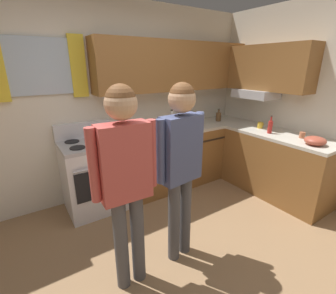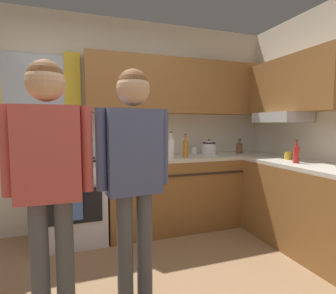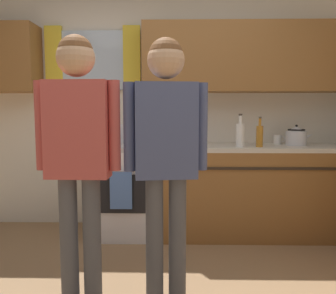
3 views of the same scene
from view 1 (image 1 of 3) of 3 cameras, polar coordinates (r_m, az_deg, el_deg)
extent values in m
plane|color=#93704C|center=(2.45, 3.98, -28.28)|extent=(12.00, 12.00, 0.00)
cube|color=silver|center=(3.40, -15.38, 9.94)|extent=(4.60, 0.10, 2.60)
cube|color=silver|center=(3.15, -28.20, 16.47)|extent=(0.65, 0.03, 0.62)
cube|color=yellow|center=(3.21, -20.57, 17.47)|extent=(0.18, 0.04, 0.72)
cube|color=brown|center=(3.66, 2.10, 18.64)|extent=(2.45, 0.32, 0.68)
cube|color=brown|center=(3.92, 21.88, 17.03)|extent=(0.32, 1.41, 0.63)
cube|color=#B7B7BC|center=(3.92, 20.06, 11.79)|extent=(0.40, 0.60, 0.12)
cube|color=brown|center=(3.85, 4.41, -1.83)|extent=(2.24, 0.62, 0.86)
cube|color=beige|center=(3.72, 4.59, 4.66)|extent=(2.24, 0.62, 0.04)
cube|color=brown|center=(3.77, 24.28, -4.03)|extent=(0.62, 1.48, 0.86)
cube|color=beige|center=(3.63, 25.23, 2.53)|extent=(0.62, 1.48, 0.04)
cube|color=#2D2319|center=(3.53, 7.63, 1.06)|extent=(2.12, 0.01, 0.02)
cube|color=silver|center=(3.24, -17.25, -6.90)|extent=(0.70, 0.62, 0.86)
cube|color=black|center=(2.94, -15.56, -8.36)|extent=(0.58, 0.01, 0.36)
cylinder|color=#ADADB2|center=(2.83, -15.79, -4.59)|extent=(0.58, 0.02, 0.02)
cube|color=#ADADB2|center=(3.07, -18.06, 0.68)|extent=(0.70, 0.62, 0.04)
cube|color=silver|center=(3.29, -19.56, 3.89)|extent=(0.70, 0.08, 0.20)
cylinder|color=black|center=(2.90, -20.70, -0.16)|extent=(0.17, 0.17, 0.01)
cylinder|color=black|center=(2.99, -14.15, 1.04)|extent=(0.17, 0.17, 0.01)
cylinder|color=black|center=(3.16, -21.84, 1.20)|extent=(0.17, 0.17, 0.01)
cylinder|color=black|center=(3.24, -15.78, 2.28)|extent=(0.17, 0.17, 0.01)
cube|color=#4C72B7|center=(2.89, -15.41, -7.93)|extent=(0.20, 0.02, 0.34)
cylinder|color=#B27223|center=(3.45, 3.49, 5.63)|extent=(0.06, 0.06, 0.20)
cylinder|color=#B27223|center=(3.43, 3.53, 7.83)|extent=(0.02, 0.02, 0.07)
cylinder|color=#3F382D|center=(3.42, 3.55, 8.53)|extent=(0.03, 0.03, 0.02)
cylinder|color=red|center=(3.58, 23.08, 4.35)|extent=(0.06, 0.06, 0.17)
cylinder|color=red|center=(3.55, 23.32, 6.14)|extent=(0.02, 0.02, 0.06)
cylinder|color=#3F382D|center=(3.55, 23.39, 6.73)|extent=(0.03, 0.03, 0.02)
cylinder|color=white|center=(3.35, 0.91, 5.43)|extent=(0.08, 0.08, 0.22)
cylinder|color=white|center=(3.32, 0.92, 7.92)|extent=(0.03, 0.03, 0.08)
cylinder|color=#3F382D|center=(3.31, 0.93, 8.71)|extent=(0.03, 0.03, 0.02)
cylinder|color=brown|center=(4.12, 11.89, 7.02)|extent=(0.08, 0.08, 0.14)
cylinder|color=brown|center=(4.10, 11.98, 8.31)|extent=(0.03, 0.03, 0.05)
cylinder|color=#3F382D|center=(4.10, 12.01, 8.76)|extent=(0.04, 0.04, 0.02)
cylinder|color=white|center=(3.86, 3.92, 6.24)|extent=(0.08, 0.08, 0.09)
torus|color=white|center=(3.89, 4.54, 6.40)|extent=(0.07, 0.01, 0.07)
cylinder|color=#B76642|center=(3.53, 29.24, 2.49)|extent=(0.07, 0.07, 0.08)
torus|color=#B76642|center=(3.57, 29.60, 2.66)|extent=(0.06, 0.01, 0.06)
cylinder|color=gold|center=(3.83, 21.03, 4.87)|extent=(0.08, 0.08, 0.09)
torus|color=gold|center=(3.87, 21.48, 5.02)|extent=(0.06, 0.01, 0.06)
cylinder|color=silver|center=(3.84, 6.87, 6.42)|extent=(0.20, 0.20, 0.14)
cone|color=silver|center=(3.82, 6.92, 7.81)|extent=(0.18, 0.18, 0.05)
sphere|color=black|center=(3.81, 6.94, 8.25)|extent=(0.02, 0.02, 0.02)
cone|color=silver|center=(3.91, 8.36, 7.02)|extent=(0.09, 0.04, 0.07)
torus|color=black|center=(3.82, 6.92, 7.66)|extent=(0.17, 0.17, 0.02)
cylinder|color=#B24C38|center=(3.32, 31.50, 0.71)|extent=(0.13, 0.13, 0.03)
ellipsoid|color=#B24C38|center=(3.31, 31.60, 1.28)|extent=(0.24, 0.24, 0.10)
cylinder|color=#4C4C51|center=(2.17, -7.20, -20.75)|extent=(0.11, 0.11, 0.83)
cylinder|color=#4C4C51|center=(2.13, -11.05, -21.86)|extent=(0.11, 0.11, 0.83)
cube|color=#BF4C47|center=(1.78, -10.27, -3.64)|extent=(0.38, 0.17, 0.59)
cylinder|color=#BF4C47|center=(1.86, -3.87, -1.63)|extent=(0.07, 0.07, 0.54)
cylinder|color=#BF4C47|center=(1.71, -17.33, -4.32)|extent=(0.07, 0.07, 0.54)
sphere|color=tan|center=(1.67, -11.14, 10.05)|extent=(0.23, 0.23, 0.23)
sphere|color=brown|center=(1.66, -11.20, 11.02)|extent=(0.21, 0.21, 0.21)
cylinder|color=#4C4C51|center=(2.43, 4.09, -15.91)|extent=(0.11, 0.11, 0.82)
cylinder|color=#4C4C51|center=(2.34, 1.43, -17.26)|extent=(0.11, 0.11, 0.82)
cube|color=#47517A|center=(2.06, 3.10, -0.46)|extent=(0.39, 0.21, 0.58)
cylinder|color=#47517A|center=(2.20, 7.34, 1.37)|extent=(0.07, 0.07, 0.54)
cylinder|color=#47517A|center=(1.91, -1.77, -1.25)|extent=(0.07, 0.07, 0.54)
sphere|color=tan|center=(1.96, 3.32, 11.33)|extent=(0.23, 0.23, 0.23)
sphere|color=brown|center=(1.95, 3.34, 12.15)|extent=(0.21, 0.21, 0.21)
camera|label=2|loc=(0.96, 63.15, -23.97)|focal=28.30mm
camera|label=3|loc=(1.42, 72.14, -19.19)|focal=36.09mm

